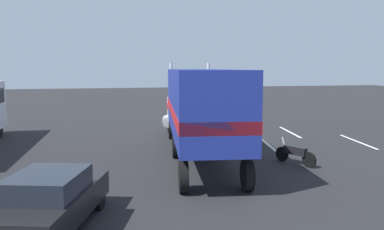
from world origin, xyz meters
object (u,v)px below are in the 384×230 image
Objects in this scene: semi_truck at (198,104)px; motorcycle at (295,153)px; person_bystander at (244,127)px; parked_car at (51,200)px.

semi_truck is 4.93m from motorcycle.
parked_car is (-10.01, 9.10, -0.09)m from person_bystander.
motorcycle is (-5.08, -0.46, -0.41)m from person_bystander.
semi_truck reaches higher than motorcycle.
semi_truck is 7.33× the size of motorcycle.
person_bystander is at bearing -51.31° from semi_truck.
person_bystander is at bearing -42.29° from parked_car.
person_bystander is 0.83× the size of motorcycle.
motorcycle is at bearing -174.80° from person_bystander.
semi_truck is 3.04× the size of parked_car.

